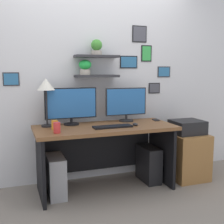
# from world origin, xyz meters

# --- Properties ---
(ground_plane) EXTENTS (8.00, 8.00, 0.00)m
(ground_plane) POSITION_xyz_m (0.00, 0.00, 0.00)
(ground_plane) COLOR gray
(back_wall_assembly) EXTENTS (4.40, 0.24, 2.70)m
(back_wall_assembly) POSITION_xyz_m (0.00, 0.44, 1.35)
(back_wall_assembly) COLOR silver
(back_wall_assembly) RESTS_ON ground
(desk) EXTENTS (1.59, 0.68, 0.75)m
(desk) POSITION_xyz_m (0.00, 0.05, 0.54)
(desk) COLOR brown
(desk) RESTS_ON ground
(monitor_left) EXTENTS (0.61, 0.18, 0.43)m
(monitor_left) POSITION_xyz_m (-0.35, 0.22, 0.98)
(monitor_left) COLOR black
(monitor_left) RESTS_ON desk
(monitor_right) EXTENTS (0.53, 0.18, 0.42)m
(monitor_right) POSITION_xyz_m (0.35, 0.22, 0.97)
(monitor_right) COLOR black
(monitor_right) RESTS_ON desk
(keyboard) EXTENTS (0.44, 0.14, 0.02)m
(keyboard) POSITION_xyz_m (0.05, -0.11, 0.76)
(keyboard) COLOR black
(keyboard) RESTS_ON desk
(computer_mouse) EXTENTS (0.06, 0.09, 0.03)m
(computer_mouse) POSITION_xyz_m (0.33, -0.09, 0.77)
(computer_mouse) COLOR black
(computer_mouse) RESTS_ON desk
(desk_lamp) EXTENTS (0.20, 0.20, 0.54)m
(desk_lamp) POSITION_xyz_m (-0.63, 0.19, 1.19)
(desk_lamp) COLOR black
(desk_lamp) RESTS_ON desk
(cell_phone) EXTENTS (0.10, 0.15, 0.01)m
(cell_phone) POSITION_xyz_m (0.73, 0.15, 0.76)
(cell_phone) COLOR black
(cell_phone) RESTS_ON desk
(pen_cup) EXTENTS (0.07, 0.07, 0.10)m
(pen_cup) POSITION_xyz_m (-0.57, 0.01, 0.80)
(pen_cup) COLOR orange
(pen_cup) RESTS_ON desk
(water_cup) EXTENTS (0.07, 0.07, 0.11)m
(water_cup) POSITION_xyz_m (-0.58, -0.18, 0.81)
(water_cup) COLOR red
(water_cup) RESTS_ON desk
(drawer_cabinet) EXTENTS (0.44, 0.50, 0.58)m
(drawer_cabinet) POSITION_xyz_m (1.09, -0.01, 0.29)
(drawer_cabinet) COLOR #9E6B38
(drawer_cabinet) RESTS_ON ground
(printer) EXTENTS (0.38, 0.34, 0.17)m
(printer) POSITION_xyz_m (1.09, -0.01, 0.67)
(printer) COLOR black
(printer) RESTS_ON drawer_cabinet
(computer_tower_left) EXTENTS (0.18, 0.40, 0.45)m
(computer_tower_left) POSITION_xyz_m (-0.58, 0.00, 0.23)
(computer_tower_left) COLOR #99999E
(computer_tower_left) RESTS_ON ground
(computer_tower_right) EXTENTS (0.18, 0.40, 0.44)m
(computer_tower_right) POSITION_xyz_m (0.59, 0.06, 0.22)
(computer_tower_right) COLOR black
(computer_tower_right) RESTS_ON ground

